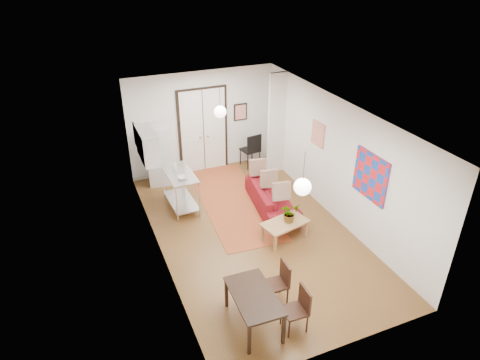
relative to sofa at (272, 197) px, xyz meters
name	(u,v)px	position (x,y,z in m)	size (l,w,h in m)	color
floor	(252,232)	(-0.88, -0.78, -0.31)	(7.00, 7.00, 0.00)	brown
ceiling	(254,112)	(-0.88, -0.78, 2.59)	(4.20, 7.00, 0.02)	silver
wall_back	(202,122)	(-0.88, 2.72, 1.14)	(4.20, 0.02, 2.90)	silver
wall_front	(349,280)	(-0.88, -4.28, 1.14)	(4.20, 0.02, 2.90)	silver
wall_left	(156,196)	(-2.98, -0.78, 1.14)	(0.02, 7.00, 2.90)	silver
wall_right	(336,160)	(1.22, -0.78, 1.14)	(0.02, 7.00, 2.90)	silver
double_doors	(203,131)	(-0.88, 2.68, 0.89)	(1.44, 0.06, 2.50)	white
stub_partition	(277,124)	(0.97, 1.77, 1.14)	(0.50, 0.10, 2.90)	silver
wall_cabinet	(147,145)	(-2.80, 0.72, 1.59)	(0.35, 1.00, 0.70)	white
painting_popart	(371,176)	(1.20, -2.03, 1.34)	(0.05, 1.00, 1.00)	red
painting_abstract	(318,134)	(1.20, 0.02, 1.49)	(0.05, 0.50, 0.60)	#F3E5CA
poster_back	(241,112)	(0.27, 2.69, 1.29)	(0.40, 0.03, 0.50)	red
print_left	(136,136)	(-2.95, 1.22, 1.64)	(0.03, 0.44, 0.54)	#95593E
pendant_back	(220,112)	(-0.88, 1.22, 1.95)	(0.30, 0.30, 0.80)	white
pendant_front	(302,187)	(-0.88, -2.78, 1.95)	(0.30, 0.30, 0.80)	white
kilim_rug	(233,201)	(-0.80, 0.63, -0.30)	(1.52, 4.07, 0.01)	#A65329
sofa	(272,197)	(0.00, 0.00, 0.00)	(0.82, 2.09, 0.61)	maroon
coffee_table	(285,224)	(-0.32, -1.29, 0.09)	(1.11, 0.77, 0.45)	#A87C4F
potted_plant	(290,213)	(-0.22, -1.29, 0.37)	(0.34, 0.40, 0.44)	#2D5B29
kitchen_counter	(180,185)	(-2.08, 0.88, 0.33)	(0.67, 1.28, 0.97)	silver
bowl	(183,178)	(-2.08, 0.58, 0.69)	(0.23, 0.23, 0.06)	silver
soap_bottle	(174,165)	(-2.13, 1.13, 0.77)	(0.09, 0.09, 0.20)	teal
fridge	(158,156)	(-2.29, 2.37, 0.52)	(0.58, 0.58, 1.65)	silver
dining_table	(254,298)	(-1.97, -3.28, 0.29)	(0.73, 1.23, 0.67)	black
dining_chair_near	(274,278)	(-1.37, -2.85, 0.17)	(0.41, 0.56, 0.83)	#331B10
dining_chair_far	(293,304)	(-1.37, -3.55, 0.17)	(0.41, 0.56, 0.83)	#331B10
black_side_chair	(249,145)	(0.45, 2.47, 0.31)	(0.54, 0.55, 1.04)	black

